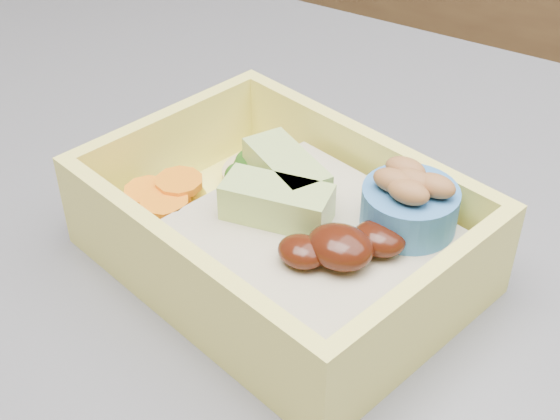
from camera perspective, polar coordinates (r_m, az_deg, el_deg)
The scene contains 1 object.
bento_box at distance 0.41m, azimuth 0.77°, elevation -1.68°, with size 0.23×0.19×0.07m.
Camera 1 is at (0.11, -0.27, 1.21)m, focal length 50.00 mm.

